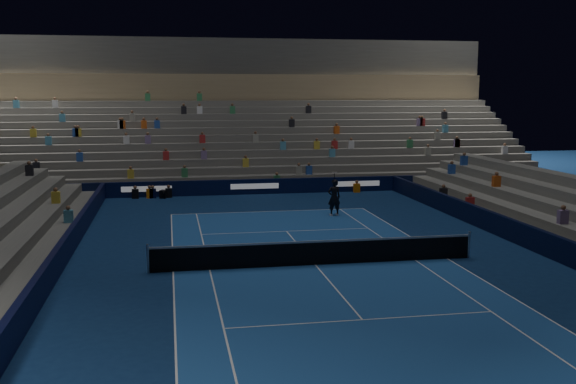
# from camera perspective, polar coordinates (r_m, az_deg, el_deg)

# --- Properties ---
(ground) EXTENTS (90.00, 90.00, 0.00)m
(ground) POSITION_cam_1_polar(r_m,az_deg,el_deg) (25.95, 2.38, -6.33)
(ground) COLOR #0D2550
(ground) RESTS_ON ground
(court_surface) EXTENTS (10.97, 23.77, 0.01)m
(court_surface) POSITION_cam_1_polar(r_m,az_deg,el_deg) (25.95, 2.38, -6.32)
(court_surface) COLOR #1B4B95
(court_surface) RESTS_ON ground
(sponsor_barrier_far) EXTENTS (44.00, 0.25, 1.00)m
(sponsor_barrier_far) POSITION_cam_1_polar(r_m,az_deg,el_deg) (43.75, -2.92, 0.47)
(sponsor_barrier_far) COLOR black
(sponsor_barrier_far) RESTS_ON ground
(sponsor_barrier_east) EXTENTS (0.25, 37.00, 1.00)m
(sponsor_barrier_east) POSITION_cam_1_polar(r_m,az_deg,el_deg) (29.46, 21.17, -4.10)
(sponsor_barrier_east) COLOR black
(sponsor_barrier_east) RESTS_ON ground
(sponsor_barrier_west) EXTENTS (0.25, 37.00, 1.00)m
(sponsor_barrier_west) POSITION_cam_1_polar(r_m,az_deg,el_deg) (25.57, -19.46, -5.89)
(sponsor_barrier_west) COLOR black
(sponsor_barrier_west) RESTS_ON ground
(grandstand_main) EXTENTS (44.00, 15.20, 11.20)m
(grandstand_main) POSITION_cam_1_polar(r_m,az_deg,el_deg) (52.75, -4.26, 4.99)
(grandstand_main) COLOR #5F5F5B
(grandstand_main) RESTS_ON ground
(tennis_net) EXTENTS (12.90, 0.10, 1.10)m
(tennis_net) POSITION_cam_1_polar(r_m,az_deg,el_deg) (25.83, 2.38, -5.25)
(tennis_net) COLOR #B2B2B7
(tennis_net) RESTS_ON ground
(tennis_player) EXTENTS (0.78, 0.56, 2.02)m
(tennis_player) POSITION_cam_1_polar(r_m,az_deg,el_deg) (36.06, 4.01, -0.47)
(tennis_player) COLOR black
(tennis_player) RESTS_ON ground
(broadcast_camera) EXTENTS (0.54, 0.90, 0.52)m
(broadcast_camera) POSITION_cam_1_polar(r_m,az_deg,el_deg) (42.77, -10.71, -0.16)
(broadcast_camera) COLOR black
(broadcast_camera) RESTS_ON ground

